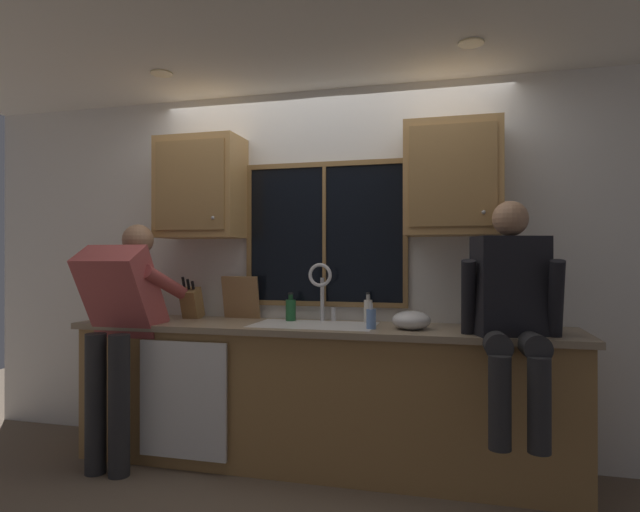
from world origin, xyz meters
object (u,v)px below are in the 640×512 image
(person_standing, at_px, (120,317))
(knife_block, at_px, (192,303))
(person_sitting_on_counter, at_px, (512,304))
(mixing_bowl, at_px, (411,320))
(cutting_board, at_px, (241,297))
(bottle_green_glass, at_px, (368,310))
(soap_dispenser, at_px, (371,318))
(bottle_tall_clear, at_px, (291,309))

(person_standing, distance_m, knife_block, 0.54)
(person_sitting_on_counter, relative_size, mixing_bowl, 5.32)
(cutting_board, height_order, bottle_green_glass, cutting_board)
(soap_dispenser, bearing_deg, person_sitting_on_counter, -11.83)
(knife_block, xyz_separation_m, mixing_bowl, (1.58, -0.18, -0.06))
(cutting_board, bearing_deg, mixing_bowl, -12.19)
(cutting_board, bearing_deg, person_standing, -138.08)
(cutting_board, bearing_deg, knife_block, -165.60)
(knife_block, xyz_separation_m, soap_dispenser, (1.34, -0.23, -0.04))
(person_standing, xyz_separation_m, person_sitting_on_counter, (2.41, 0.06, 0.13))
(person_standing, distance_m, cutting_board, 0.83)
(mixing_bowl, bearing_deg, bottle_green_glass, 140.66)
(person_standing, height_order, knife_block, person_standing)
(soap_dispenser, bearing_deg, bottle_tall_clear, 156.40)
(bottle_tall_clear, bearing_deg, soap_dispenser, -23.60)
(person_sitting_on_counter, height_order, soap_dispenser, person_sitting_on_counter)
(bottle_tall_clear, bearing_deg, bottle_green_glass, 4.56)
(person_standing, xyz_separation_m, bottle_green_glass, (1.54, 0.53, 0.03))
(knife_block, distance_m, mixing_bowl, 1.59)
(person_sitting_on_counter, bearing_deg, soap_dispenser, 168.17)
(knife_block, relative_size, mixing_bowl, 1.36)
(person_sitting_on_counter, relative_size, knife_block, 3.92)
(person_sitting_on_counter, height_order, mixing_bowl, person_sitting_on_counter)
(mixing_bowl, bearing_deg, person_sitting_on_counter, -21.36)
(cutting_board, distance_m, bottle_tall_clear, 0.41)
(knife_block, relative_size, cutting_board, 1.04)
(person_standing, height_order, bottle_tall_clear, person_standing)
(person_standing, bearing_deg, knife_block, 59.78)
(soap_dispenser, bearing_deg, knife_block, 170.19)
(person_sitting_on_counter, bearing_deg, mixing_bowl, 158.64)
(person_sitting_on_counter, height_order, bottle_green_glass, person_sitting_on_counter)
(person_standing, relative_size, knife_block, 4.94)
(cutting_board, bearing_deg, soap_dispenser, -17.75)
(person_sitting_on_counter, xyz_separation_m, bottle_tall_clear, (-1.41, 0.43, -0.10))
(person_standing, relative_size, mixing_bowl, 6.71)
(knife_block, bearing_deg, bottle_green_glass, 3.33)
(cutting_board, bearing_deg, bottle_green_glass, -0.85)
(cutting_board, relative_size, bottle_green_glass, 1.52)
(soap_dispenser, relative_size, bottle_green_glass, 0.83)
(knife_block, distance_m, bottle_tall_clear, 0.74)
(cutting_board, distance_m, mixing_bowl, 1.27)
(cutting_board, bearing_deg, person_sitting_on_counter, -15.15)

